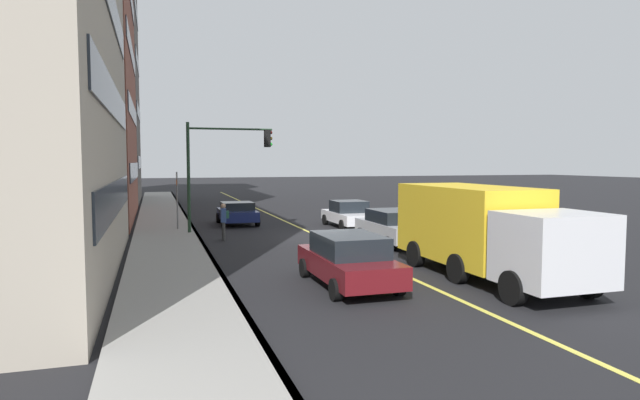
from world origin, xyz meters
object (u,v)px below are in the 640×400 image
at_px(street_sign_post, 177,197).
at_px(traffic_light_mast, 222,158).
at_px(truck_yellow, 485,229).
at_px(pedestrian_with_backpack, 224,219).
at_px(car_maroon, 348,259).
at_px(car_silver, 393,226).
at_px(car_navy, 237,213).
at_px(car_white, 349,214).

bearing_deg(street_sign_post, traffic_light_mast, -126.43).
height_order(truck_yellow, pedestrian_with_backpack, truck_yellow).
xyz_separation_m(car_maroon, pedestrian_with_backpack, (10.31, 2.36, 0.22)).
height_order(car_silver, pedestrian_with_backpack, pedestrian_with_backpack).
bearing_deg(truck_yellow, traffic_light_mast, 27.16).
bearing_deg(street_sign_post, truck_yellow, -148.78).
height_order(car_navy, car_white, car_white).
relative_size(car_silver, car_white, 1.02).
relative_size(car_maroon, pedestrian_with_backpack, 2.65).
height_order(car_navy, car_silver, car_silver).
distance_m(car_navy, car_white, 6.59).
height_order(car_white, pedestrian_with_backpack, pedestrian_with_backpack).
relative_size(truck_yellow, pedestrian_with_backpack, 4.48).
relative_size(car_silver, street_sign_post, 1.45).
distance_m(car_navy, pedestrian_with_backpack, 6.36).
bearing_deg(car_white, traffic_light_mast, 96.06).
distance_m(car_silver, car_maroon, 8.33).
xyz_separation_m(car_silver, car_maroon, (-6.89, 4.69, -0.00)).
xyz_separation_m(traffic_light_mast, street_sign_post, (1.60, 2.17, -2.04)).
bearing_deg(car_silver, car_white, -2.80).
height_order(car_white, traffic_light_mast, traffic_light_mast).
distance_m(car_silver, pedestrian_with_backpack, 7.83).
bearing_deg(traffic_light_mast, car_maroon, -170.43).
distance_m(car_maroon, traffic_light_mast, 13.15).
distance_m(car_navy, street_sign_post, 4.31).
bearing_deg(truck_yellow, car_maroon, 86.62).
bearing_deg(car_maroon, traffic_light_mast, 9.57).
relative_size(truck_yellow, street_sign_post, 2.47).
relative_size(car_silver, truck_yellow, 0.59).
bearing_deg(car_navy, car_white, -118.15).
height_order(car_maroon, truck_yellow, truck_yellow).
bearing_deg(car_silver, traffic_light_mast, 50.00).
height_order(truck_yellow, street_sign_post, street_sign_post).
xyz_separation_m(truck_yellow, pedestrian_with_backpack, (10.57, 6.84, -0.55)).
distance_m(car_silver, truck_yellow, 7.20).
bearing_deg(pedestrian_with_backpack, car_maroon, -167.11).
xyz_separation_m(car_white, truck_yellow, (-13.63, 0.52, 0.83)).
distance_m(car_maroon, truck_yellow, 4.55).
xyz_separation_m(car_navy, car_white, (-3.11, -5.81, 0.05)).
xyz_separation_m(car_maroon, truck_yellow, (-0.26, -4.48, 0.77)).
height_order(pedestrian_with_backpack, traffic_light_mast, traffic_light_mast).
distance_m(car_maroon, pedestrian_with_backpack, 10.58).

